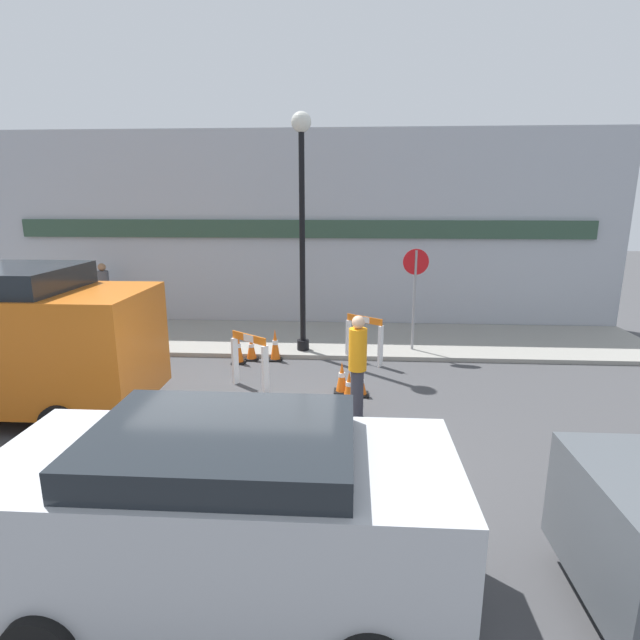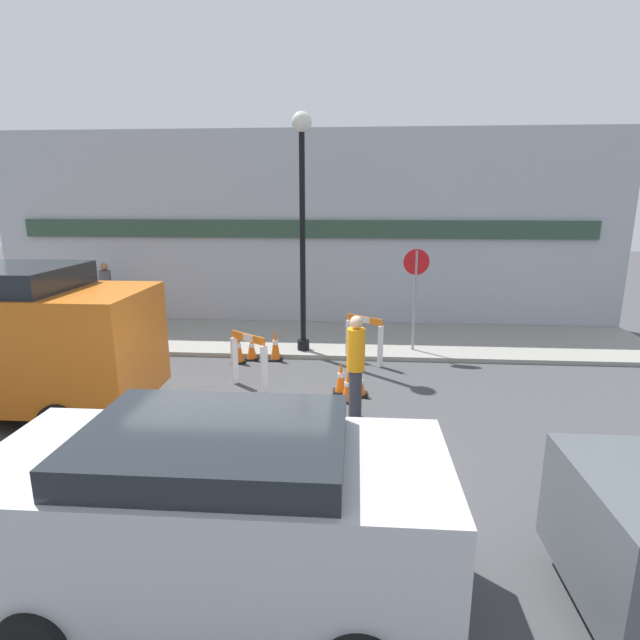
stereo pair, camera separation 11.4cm
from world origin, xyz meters
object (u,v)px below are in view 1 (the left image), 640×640
object	(u,v)px
stop_sign	(415,283)
parked_car_1	(226,507)
person_pedestrian	(104,292)
streetlamp_post	(302,203)
person_worker	(358,363)

from	to	relation	value
stop_sign	parked_car_1	distance (m)	8.24
person_pedestrian	streetlamp_post	bearing A→B (deg)	130.74
person_worker	person_pedestrian	size ratio (longest dim) A/B	1.01
streetlamp_post	person_worker	distance (m)	4.52
person_pedestrian	parked_car_1	xyz separation A→B (m)	(5.91, -9.69, -0.08)
streetlamp_post	parked_car_1	world-z (taller)	streetlamp_post
stop_sign	parked_car_1	xyz separation A→B (m)	(-2.58, -7.79, -0.73)
streetlamp_post	person_worker	bearing A→B (deg)	-70.33
streetlamp_post	stop_sign	size ratio (longest dim) A/B	2.23
person_worker	parked_car_1	xyz separation A→B (m)	(-1.21, -4.08, 0.01)
streetlamp_post	stop_sign	bearing A→B (deg)	4.50
person_worker	parked_car_1	world-z (taller)	person_worker
person_pedestrian	parked_car_1	bearing A→B (deg)	91.84
streetlamp_post	person_pedestrian	distance (m)	6.71
streetlamp_post	person_pedestrian	xyz separation A→B (m)	(-5.87, 2.10, -2.48)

